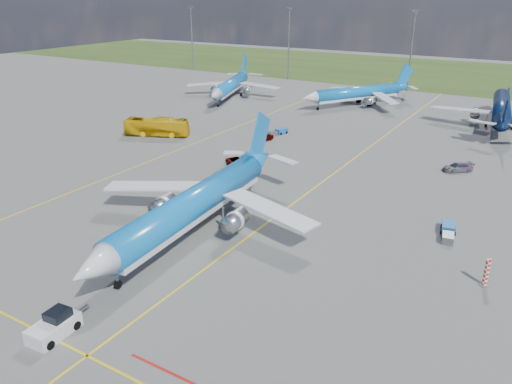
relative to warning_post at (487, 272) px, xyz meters
The scene contains 16 objects.
ground 27.24m from the warning_post, 162.90° to the right, with size 400.00×400.00×0.00m, color #5C5C59.
grass_strip 144.37m from the warning_post, 100.38° to the left, with size 400.00×80.00×0.01m, color #2D4719.
taxiway_lines 32.52m from the warning_post, 142.66° to the left, with size 60.25×160.00×0.02m.
floodlight_masts 103.84m from the warning_post, 98.91° to the left, with size 202.20×0.50×22.70m.
warning_post is the anchor object (origin of this frame).
bg_jet_nw 100.13m from the warning_post, 138.58° to the left, with size 28.62×37.57×9.84m, color blue, non-canonical shape.
bg_jet_nnw 85.06m from the warning_post, 119.12° to the left, with size 27.34×35.88×9.40m, color blue, non-canonical shape.
bg_jet_n 71.80m from the warning_post, 95.78° to the left, with size 31.26×41.02×10.74m, color #06163A, non-canonical shape.
main_airliner 32.77m from the warning_post, behind, with size 31.90×41.87×10.97m, color blue, non-canonical shape.
pushback_tug 41.04m from the warning_post, 138.00° to the right, with size 2.65×6.26×2.10m.
apron_bus 70.81m from the warning_post, 158.80° to the left, with size 3.08×13.16×3.67m, color #E8B60D.
service_car_a 56.40m from the warning_post, 143.31° to the left, with size 1.56×3.87×1.32m, color #999999.
service_car_b 44.88m from the warning_post, 156.58° to the left, with size 2.38×5.17×1.44m, color #999999.
service_car_c 35.69m from the warning_post, 104.70° to the left, with size 2.01×4.95×1.44m, color #999999.
baggage_tug_w 11.12m from the warning_post, 119.74° to the left, with size 2.32×5.43×1.18m.
baggage_tug_c 59.96m from the warning_post, 139.02° to the left, with size 2.71×4.99×1.08m.
Camera 1 is at (28.58, -40.76, 27.51)m, focal length 35.00 mm.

